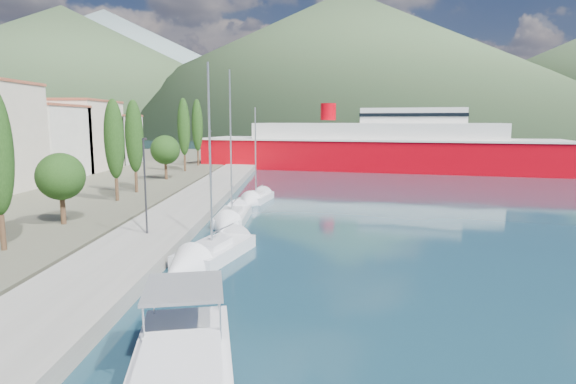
{
  "coord_description": "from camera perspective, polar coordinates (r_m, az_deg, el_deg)",
  "views": [
    {
      "loc": [
        0.69,
        -15.75,
        7.88
      ],
      "look_at": [
        0.0,
        14.0,
        3.5
      ],
      "focal_mm": 30.0,
      "sensor_mm": 36.0,
      "label": 1
    }
  ],
  "objects": [
    {
      "name": "town_buildings",
      "position": [
        62.03,
        -30.61,
        5.07
      ],
      "size": [
        9.2,
        69.2,
        11.3
      ],
      "color": "#BFB3A0",
      "rests_on": "land_strip"
    },
    {
      "name": "hills_far",
      "position": [
        653.01,
        13.96,
        14.24
      ],
      "size": [
        1480.0,
        900.0,
        180.0
      ],
      "color": "slate",
      "rests_on": "ground"
    },
    {
      "name": "sailboat_mid",
      "position": [
        36.57,
        -7.06,
        -3.64
      ],
      "size": [
        2.42,
        8.83,
        12.67
      ],
      "color": "silver",
      "rests_on": "ground"
    },
    {
      "name": "quay",
      "position": [
        43.51,
        -11.56,
        -1.7
      ],
      "size": [
        5.0,
        88.0,
        0.8
      ],
      "primitive_type": "cube",
      "color": "gray",
      "rests_on": "ground"
    },
    {
      "name": "lamp_posts",
      "position": [
        31.5,
        -16.6,
        1.1
      ],
      "size": [
        0.15,
        45.95,
        6.06
      ],
      "color": "#2D2D33",
      "rests_on": "quay"
    },
    {
      "name": "ferry",
      "position": [
        80.8,
        10.46,
        5.11
      ],
      "size": [
        58.86,
        26.26,
        11.45
      ],
      "color": "#B5000C",
      "rests_on": "ground"
    },
    {
      "name": "hills_near",
      "position": [
        402.4,
        15.81,
        13.95
      ],
      "size": [
        1010.0,
        520.0,
        115.0
      ],
      "color": "#394F30",
      "rests_on": "ground"
    },
    {
      "name": "sailboat_near",
      "position": [
        26.86,
        -10.61,
        -8.12
      ],
      "size": [
        4.91,
        8.76,
        12.06
      ],
      "color": "silver",
      "rests_on": "ground"
    },
    {
      "name": "sailboat_far",
      "position": [
        46.49,
        -4.3,
        -1.05
      ],
      "size": [
        3.57,
        7.15,
        10.07
      ],
      "color": "silver",
      "rests_on": "ground"
    },
    {
      "name": "tree_row",
      "position": [
        50.88,
        -17.82,
        5.63
      ],
      "size": [
        3.6,
        62.85,
        10.77
      ],
      "color": "#47301E",
      "rests_on": "land_strip"
    },
    {
      "name": "ground",
      "position": [
        135.98,
        1.05,
        5.05
      ],
      "size": [
        1400.0,
        1400.0,
        0.0
      ],
      "primitive_type": "plane",
      "color": "#173846"
    }
  ]
}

